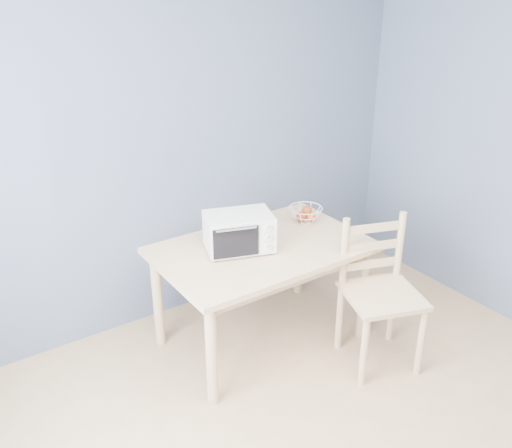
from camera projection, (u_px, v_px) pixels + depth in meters
room at (419, 284)px, 2.29m from camera, size 4.01×4.51×2.61m
dining_table at (262, 260)px, 3.86m from camera, size 1.40×0.90×0.75m
toaster_oven at (237, 232)px, 3.71m from camera, size 0.50×0.41×0.25m
fruit_basket at (305, 214)px, 4.15m from camera, size 0.30×0.30×0.13m
dining_chair at (379, 295)px, 3.74m from camera, size 0.59×0.59×1.00m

